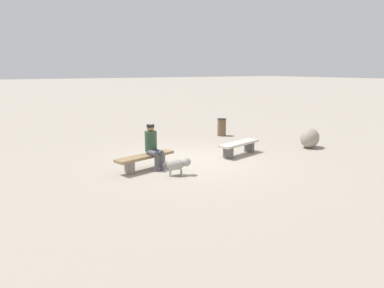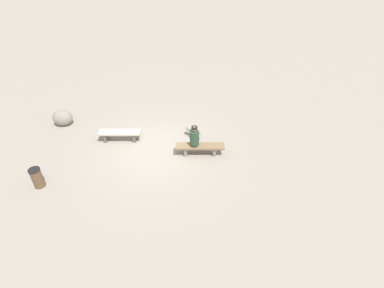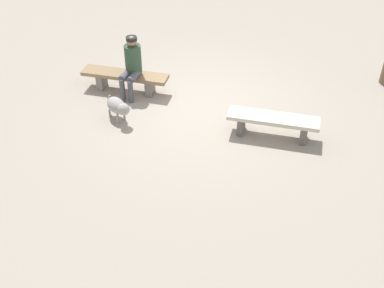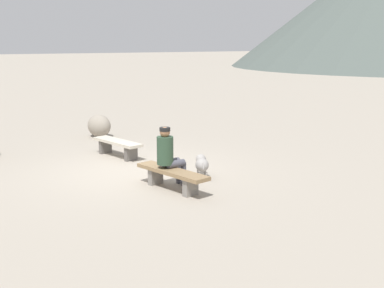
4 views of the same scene
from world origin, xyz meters
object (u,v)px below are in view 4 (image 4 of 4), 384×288
(bench_right, at_px, (172,175))
(dog, at_px, (202,164))
(bench_left, at_px, (118,145))
(boulder, at_px, (99,126))
(seated_person, at_px, (168,153))

(bench_right, height_order, dog, dog)
(bench_left, xyz_separation_m, boulder, (-2.92, 0.48, 0.04))
(seated_person, xyz_separation_m, dog, (-0.29, 0.98, -0.42))
(bench_right, xyz_separation_m, dog, (-0.51, 1.00, 0.00))
(boulder, bearing_deg, bench_left, -9.32)
(bench_left, relative_size, bench_right, 0.92)
(bench_left, distance_m, bench_right, 3.39)
(bench_left, height_order, dog, dog)
(bench_left, xyz_separation_m, dog, (2.87, 0.92, -0.00))
(seated_person, relative_size, dog, 1.84)
(dog, relative_size, boulder, 0.83)
(seated_person, distance_m, dog, 1.11)
(bench_right, relative_size, boulder, 2.26)
(bench_right, distance_m, dog, 1.13)
(bench_left, bearing_deg, bench_right, -15.54)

